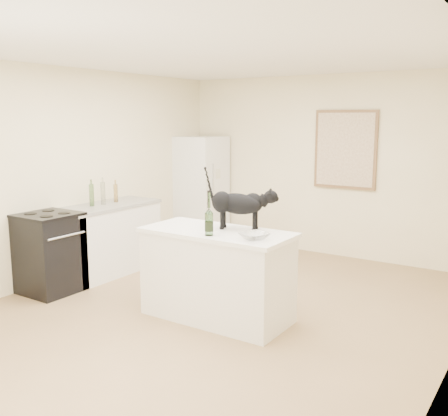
{
  "coord_description": "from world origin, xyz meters",
  "views": [
    {
      "loc": [
        2.85,
        -4.25,
        1.98
      ],
      "look_at": [
        0.15,
        -0.15,
        1.12
      ],
      "focal_mm": 41.05,
      "sensor_mm": 36.0,
      "label": 1
    }
  ],
  "objects_px": {
    "black_cat": "(238,206)",
    "glass_bowl": "(254,236)",
    "wine_bottle": "(209,216)",
    "fridge": "(201,190)",
    "stove": "(50,254)"
  },
  "relations": [
    {
      "from": "black_cat",
      "to": "fridge",
      "type": "bearing_deg",
      "value": 113.35
    },
    {
      "from": "fridge",
      "to": "wine_bottle",
      "type": "distance_m",
      "value": 3.49
    },
    {
      "from": "stove",
      "to": "fridge",
      "type": "relative_size",
      "value": 0.53
    },
    {
      "from": "fridge",
      "to": "wine_bottle",
      "type": "xyz_separation_m",
      "value": [
        2.11,
        -2.77,
        0.24
      ]
    },
    {
      "from": "fridge",
      "to": "black_cat",
      "type": "bearing_deg",
      "value": -47.47
    },
    {
      "from": "stove",
      "to": "wine_bottle",
      "type": "relative_size",
      "value": 2.42
    },
    {
      "from": "black_cat",
      "to": "wine_bottle",
      "type": "xyz_separation_m",
      "value": [
        -0.08,
        -0.38,
        -0.04
      ]
    },
    {
      "from": "stove",
      "to": "wine_bottle",
      "type": "height_order",
      "value": "wine_bottle"
    },
    {
      "from": "black_cat",
      "to": "wine_bottle",
      "type": "bearing_deg",
      "value": -120.8
    },
    {
      "from": "black_cat",
      "to": "glass_bowl",
      "type": "distance_m",
      "value": 0.51
    },
    {
      "from": "stove",
      "to": "black_cat",
      "type": "height_order",
      "value": "black_cat"
    },
    {
      "from": "stove",
      "to": "glass_bowl",
      "type": "xyz_separation_m",
      "value": [
        2.55,
        0.26,
        0.48
      ]
    },
    {
      "from": "glass_bowl",
      "to": "wine_bottle",
      "type": "bearing_deg",
      "value": -169.65
    },
    {
      "from": "wine_bottle",
      "to": "glass_bowl",
      "type": "xyz_separation_m",
      "value": [
        0.44,
        0.08,
        -0.15
      ]
    },
    {
      "from": "stove",
      "to": "black_cat",
      "type": "relative_size",
      "value": 1.39
    }
  ]
}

